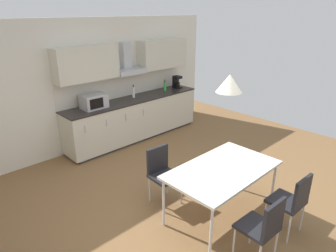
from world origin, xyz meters
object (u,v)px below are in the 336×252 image
(bottle_white, at_px, (134,92))
(chair_near_left, at_px, (264,225))
(chair_far_left, at_px, (162,170))
(pendant_lamp, at_px, (229,83))
(coffee_maker, at_px, (177,82))
(chair_near_right, at_px, (293,199))
(microwave, at_px, (94,101))
(dining_table, at_px, (223,171))
(bottle_green, at_px, (165,86))

(bottle_white, height_order, chair_near_left, bottle_white)
(chair_far_left, relative_size, pendant_lamp, 2.72)
(coffee_maker, relative_size, pendant_lamp, 0.94)
(coffee_maker, bearing_deg, chair_near_right, -115.51)
(chair_far_left, bearing_deg, microwave, 84.20)
(chair_near_right, distance_m, pendant_lamp, 1.66)
(bottle_white, xyz_separation_m, pendant_lamp, (-0.90, -3.11, 0.87))
(coffee_maker, xyz_separation_m, bottle_white, (-1.31, 0.03, -0.02))
(microwave, bearing_deg, dining_table, -87.70)
(bottle_white, relative_size, chair_far_left, 0.34)
(microwave, distance_m, pendant_lamp, 3.17)
(microwave, xyz_separation_m, bottle_green, (1.92, 0.01, -0.03))
(coffee_maker, height_order, bottle_green, coffee_maker)
(dining_table, bearing_deg, bottle_white, 73.81)
(dining_table, bearing_deg, microwave, 92.30)
(chair_near_left, bearing_deg, dining_table, 67.06)
(pendant_lamp, bearing_deg, bottle_green, 59.46)
(coffee_maker, bearing_deg, pendant_lamp, -125.80)
(coffee_maker, relative_size, chair_far_left, 0.34)
(chair_far_left, bearing_deg, dining_table, -67.60)
(bottle_white, relative_size, dining_table, 0.19)
(chair_far_left, xyz_separation_m, chair_near_right, (0.70, -1.68, 0.00))
(microwave, xyz_separation_m, chair_near_right, (0.47, -3.89, -0.54))
(dining_table, bearing_deg, chair_far_left, 112.40)
(bottle_green, bearing_deg, chair_near_right, -110.46)
(pendant_lamp, bearing_deg, bottle_white, 73.81)
(bottle_green, bearing_deg, pendant_lamp, -120.54)
(dining_table, xyz_separation_m, chair_near_left, (-0.36, -0.84, -0.18))
(chair_far_left, relative_size, chair_near_right, 1.00)
(bottle_white, bearing_deg, microwave, -176.67)
(microwave, xyz_separation_m, dining_table, (0.12, -3.05, -0.35))
(microwave, xyz_separation_m, bottle_white, (1.02, 0.06, -0.02))
(bottle_green, distance_m, chair_near_right, 4.19)
(dining_table, height_order, chair_near_right, chair_near_right)
(coffee_maker, height_order, chair_near_left, coffee_maker)
(dining_table, bearing_deg, coffee_maker, 54.20)
(chair_near_right, height_order, chair_near_left, same)
(microwave, bearing_deg, bottle_white, 3.33)
(bottle_green, bearing_deg, coffee_maker, 2.60)
(microwave, bearing_deg, chair_near_right, -83.09)
(chair_near_right, bearing_deg, dining_table, 112.55)
(microwave, height_order, chair_far_left, microwave)
(coffee_maker, distance_m, bottle_white, 1.32)
(chair_near_left, relative_size, pendant_lamp, 2.72)
(chair_far_left, bearing_deg, coffee_maker, 41.07)
(coffee_maker, xyz_separation_m, dining_table, (-2.22, -3.07, -0.36))
(bottle_white, xyz_separation_m, chair_near_right, (-0.55, -3.95, -0.52))
(bottle_white, bearing_deg, chair_near_right, -97.98)
(dining_table, relative_size, chair_near_left, 1.80)
(bottle_white, relative_size, chair_near_left, 0.34)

